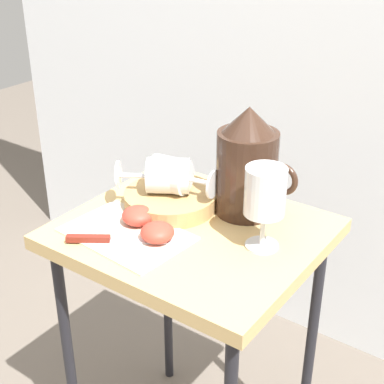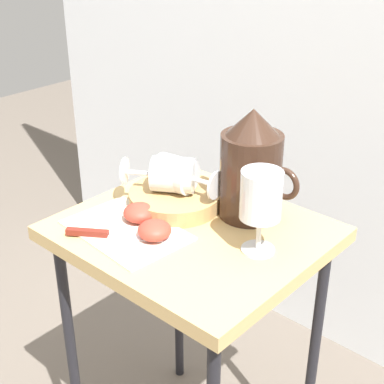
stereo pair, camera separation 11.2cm
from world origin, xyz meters
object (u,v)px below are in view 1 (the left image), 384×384
knife (108,239)px  pitcher (247,171)px  table (192,258)px  apple_half_left (138,216)px  apple_half_right (157,232)px  wine_glass_tipped_near (172,175)px  wine_glass_tipped_far (167,176)px  basket_tray (171,200)px  wine_glass_upright (265,196)px

knife → pitcher: bearing=60.3°
table → pitcher: pitcher is taller
apple_half_left → apple_half_right: same height
table → apple_half_right: bearing=-104.1°
pitcher → apple_half_left: pitcher is taller
wine_glass_tipped_near → pitcher: bearing=26.3°
table → wine_glass_tipped_far: 0.18m
basket_tray → apple_half_right: apple_half_right is taller
basket_tray → wine_glass_tipped_far: wine_glass_tipped_far is taller
wine_glass_upright → apple_half_right: size_ratio=2.50×
basket_tray → apple_half_right: bearing=-62.7°
pitcher → apple_half_left: 0.24m
table → wine_glass_tipped_far: (-0.10, 0.04, 0.15)m
wine_glass_tipped_near → wine_glass_upright: bearing=-7.6°
table → wine_glass_tipped_near: (-0.09, 0.05, 0.15)m
basket_tray → wine_glass_tipped_near: wine_glass_tipped_near is taller
pitcher → wine_glass_upright: 0.14m
table → basket_tray: basket_tray is taller
pitcher → wine_glass_tipped_far: 0.17m
wine_glass_tipped_far → apple_half_left: bearing=-89.5°
wine_glass_tipped_near → knife: wine_glass_tipped_near is taller
wine_glass_tipped_far → apple_half_right: 0.15m
pitcher → apple_half_left: bearing=-130.0°
table → wine_glass_tipped_near: bearing=150.5°
pitcher → knife: (-0.15, -0.26, -0.09)m
apple_half_left → knife: (-0.00, -0.09, -0.01)m
pitcher → knife: size_ratio=1.17×
basket_tray → knife: (-0.01, -0.19, -0.01)m
table → pitcher: size_ratio=2.86×
wine_glass_tipped_near → wine_glass_tipped_far: 0.01m
table → wine_glass_tipped_far: wine_glass_tipped_far is taller
pitcher → apple_half_right: bearing=-110.1°
table → apple_half_left: size_ratio=10.14×
apple_half_right → knife: bearing=-142.1°
wine_glass_tipped_near → wine_glass_tipped_far: same height
wine_glass_tipped_near → apple_half_right: size_ratio=2.30×
basket_tray → apple_half_left: bearing=-93.6°
wine_glass_tipped_far → knife: wine_glass_tipped_far is taller
table → wine_glass_tipped_far: size_ratio=3.98×
wine_glass_upright → wine_glass_tipped_near: 0.24m
wine_glass_tipped_far → knife: bearing=-90.5°
apple_half_left → knife: bearing=-91.7°
wine_glass_tipped_near → wine_glass_tipped_far: bearing=-130.2°
table → basket_tray: (-0.09, 0.04, 0.09)m
pitcher → apple_half_right: (-0.07, -0.20, -0.07)m
basket_tray → wine_glass_upright: 0.26m
wine_glass_upright → knife: size_ratio=0.82×
pitcher → apple_half_right: pitcher is taller
wine_glass_upright → knife: (-0.25, -0.16, -0.10)m
wine_glass_tipped_near → apple_half_right: wine_glass_tipped_near is taller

